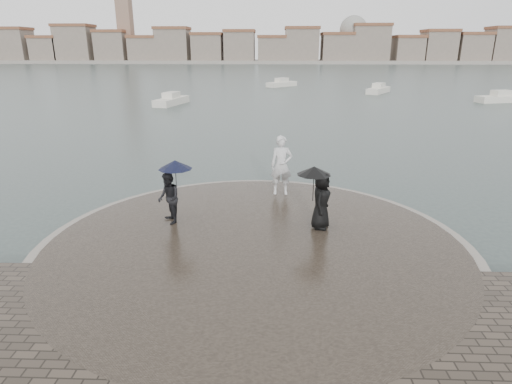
{
  "coord_description": "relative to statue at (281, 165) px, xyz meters",
  "views": [
    {
      "loc": [
        0.48,
        -7.73,
        5.7
      ],
      "look_at": [
        0.0,
        4.8,
        1.45
      ],
      "focal_mm": 30.0,
      "sensor_mm": 36.0,
      "label": 1
    }
  ],
  "objects": [
    {
      "name": "quay_tip",
      "position": [
        -0.84,
        -4.37,
        -1.3
      ],
      "size": [
        11.9,
        11.9,
        0.36
      ],
      "primitive_type": "cylinder",
      "color": "#2D261E",
      "rests_on": "ground"
    },
    {
      "name": "boats",
      "position": [
        7.07,
        39.31,
        -1.1
      ],
      "size": [
        39.91,
        27.9,
        1.5
      ],
      "color": "silver",
      "rests_on": "ground"
    },
    {
      "name": "kerb_ring",
      "position": [
        -0.84,
        -4.37,
        -1.32
      ],
      "size": [
        12.5,
        12.5,
        0.32
      ],
      "primitive_type": "cylinder",
      "color": "gray",
      "rests_on": "ground"
    },
    {
      "name": "visitor_right",
      "position": [
        1.1,
        -3.22,
        -0.0
      ],
      "size": [
        1.18,
        1.13,
        1.95
      ],
      "color": "black",
      "rests_on": "quay_tip"
    },
    {
      "name": "far_skyline",
      "position": [
        -7.13,
        152.84,
        4.13
      ],
      "size": [
        260.0,
        20.0,
        37.0
      ],
      "color": "gray",
      "rests_on": "ground"
    },
    {
      "name": "visitor_left",
      "position": [
        -3.54,
        -2.99,
        -0.0
      ],
      "size": [
        1.24,
        1.13,
        2.04
      ],
      "color": "black",
      "rests_on": "quay_tip"
    },
    {
      "name": "statue",
      "position": [
        0.0,
        0.0,
        0.0
      ],
      "size": [
        0.83,
        0.56,
        2.24
      ],
      "primitive_type": "imported",
      "rotation": [
        0.0,
        0.0,
        0.03
      ],
      "color": "silver",
      "rests_on": "quay_tip"
    },
    {
      "name": "ground",
      "position": [
        -0.84,
        -7.87,
        -1.48
      ],
      "size": [
        400.0,
        400.0,
        0.0
      ],
      "primitive_type": "plane",
      "color": "#2B3835",
      "rests_on": "ground"
    }
  ]
}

